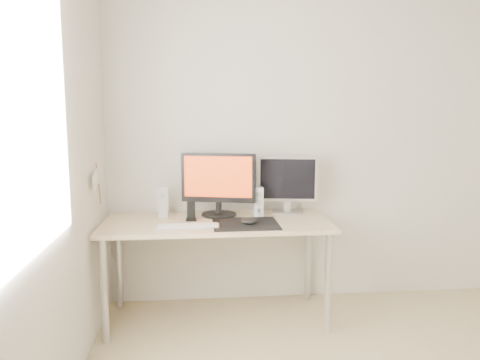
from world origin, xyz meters
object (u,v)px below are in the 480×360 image
desk (216,231)px  speaker_right (258,201)px  mouse (249,222)px  main_monitor (219,182)px  phone_dock (191,215)px  second_monitor (287,182)px  speaker_left (163,202)px  keyboard (188,226)px

desk → speaker_right: (0.32, 0.13, 0.19)m
desk → speaker_right: speaker_right is taller
mouse → desk: (-0.22, 0.15, -0.10)m
main_monitor → phone_dock: 0.32m
second_monitor → speaker_left: (-0.93, -0.04, -0.13)m
speaker_right → keyboard: bearing=-149.4°
speaker_left → speaker_right: size_ratio=1.00×
main_monitor → phone_dock: main_monitor is taller
mouse → speaker_left: bearing=152.5°
keyboard → phone_dock: 0.20m
phone_dock → desk: bearing=-8.6°
speaker_right → speaker_left: bearing=177.6°
speaker_left → second_monitor: bearing=2.5°
speaker_left → phone_dock: speaker_left is taller
main_monitor → speaker_right: size_ratio=2.54×
desk → phone_dock: (-0.18, 0.03, 0.12)m
speaker_right → keyboard: (-0.51, -0.30, -0.10)m
mouse → speaker_right: bearing=70.3°
speaker_left → phone_dock: 0.25m
main_monitor → keyboard: size_ratio=1.30×
speaker_left → speaker_right: same height
speaker_left → speaker_right: bearing=-2.4°
speaker_left → main_monitor: bearing=-1.0°
mouse → speaker_left: size_ratio=0.52×
second_monitor → speaker_left: size_ratio=2.10×
speaker_right → keyboard: 0.61m
mouse → phone_dock: size_ratio=0.82×
second_monitor → keyboard: second_monitor is taller
second_monitor → main_monitor: bearing=-174.9°
second_monitor → speaker_right: (-0.23, -0.07, -0.13)m
desk → main_monitor: 0.37m
main_monitor → speaker_right: 0.33m
desk → keyboard: bearing=-138.8°
desk → speaker_left: 0.45m
speaker_left → keyboard: (0.18, -0.33, -0.10)m
second_monitor → speaker_right: second_monitor is taller
desk → speaker_left: speaker_left is taller
desk → keyboard: size_ratio=3.81×
keyboard → desk: bearing=41.2°
desk → main_monitor: (0.02, 0.15, 0.33)m
keyboard → main_monitor: bearing=55.8°
speaker_left → keyboard: bearing=-61.2°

